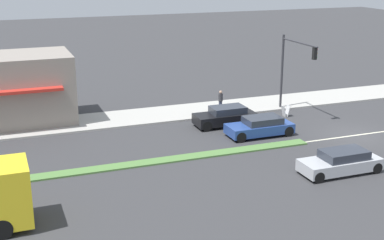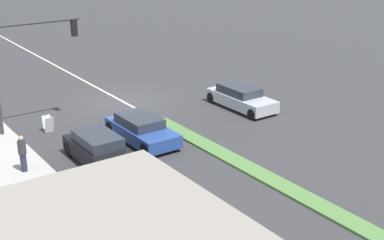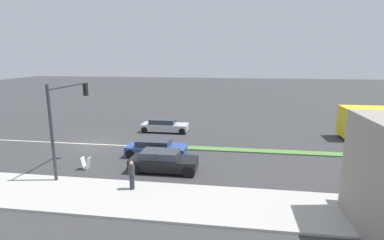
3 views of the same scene
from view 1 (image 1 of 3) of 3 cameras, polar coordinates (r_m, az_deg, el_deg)
name	(u,v)px [view 1 (image 1 of 3)]	position (r m, az deg, el deg)	size (l,w,h in m)	color
ground_plane	(81,172)	(29.79, -11.76, -5.49)	(160.00, 160.00, 0.00)	#38383A
sidewalk_right	(52,126)	(38.16, -14.71, -0.60)	(4.00, 73.00, 0.12)	#B2AFA8
lane_marking_center	(356,135)	(36.75, 17.09, -1.56)	(0.16, 60.00, 0.01)	beige
building_corner_store	(2,90)	(39.10, -19.62, 3.08)	(5.81, 9.47, 4.73)	gray
traffic_signal_main	(293,62)	(39.91, 10.67, 6.11)	(4.59, 0.34, 5.60)	#333338
pedestrian	(221,100)	(40.04, 3.06, 2.10)	(0.34, 0.34, 1.59)	#282D42
warning_aframe_sign	(285,111)	(39.74, 9.93, 0.95)	(0.45, 0.53, 0.84)	silver
sedan_silver	(341,162)	(30.02, 15.59, -4.35)	(1.77, 4.45, 1.27)	#B7BABF
suv_black	(225,116)	(37.05, 3.58, 0.39)	(1.76, 4.25, 1.36)	black
coupe_blue	(260,127)	(35.18, 7.27, -0.70)	(1.84, 4.33, 1.26)	#284793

